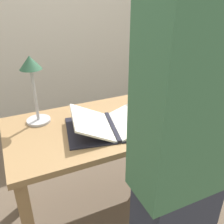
# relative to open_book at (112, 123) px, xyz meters

# --- Properties ---
(ground_plane) EXTENTS (12.00, 12.00, 0.00)m
(ground_plane) POSITION_rel_open_book_xyz_m (0.05, 0.08, -0.78)
(ground_plane) COLOR brown
(wall_back) EXTENTS (8.00, 0.06, 2.60)m
(wall_back) POSITION_rel_open_book_xyz_m (0.05, 1.91, 0.52)
(wall_back) COLOR beige
(wall_back) RESTS_ON ground_plane
(reading_desk) EXTENTS (1.33, 0.66, 0.75)m
(reading_desk) POSITION_rel_open_book_xyz_m (0.05, 0.08, -0.14)
(reading_desk) COLOR #937047
(reading_desk) RESTS_ON ground_plane
(open_book) EXTENTS (0.60, 0.46, 0.11)m
(open_book) POSITION_rel_open_book_xyz_m (0.00, 0.00, 0.00)
(open_book) COLOR black
(open_book) RESTS_ON reading_desk
(book_stack_tall) EXTENTS (0.25, 0.30, 0.17)m
(book_stack_tall) POSITION_rel_open_book_xyz_m (0.47, 0.13, 0.05)
(book_stack_tall) COLOR brown
(book_stack_tall) RESTS_ON reading_desk
(book_standing_upright) EXTENTS (0.05, 0.18, 0.22)m
(book_standing_upright) POSITION_rel_open_book_xyz_m (0.29, 0.12, 0.08)
(book_standing_upright) COLOR maroon
(book_standing_upright) RESTS_ON reading_desk
(reading_lamp) EXTENTS (0.15, 0.15, 0.42)m
(reading_lamp) POSITION_rel_open_book_xyz_m (-0.39, 0.27, 0.26)
(reading_lamp) COLOR #ADADB2
(reading_lamp) RESTS_ON reading_desk
(coffee_mug) EXTENTS (0.12, 0.09, 0.09)m
(coffee_mug) POSITION_rel_open_book_xyz_m (0.23, -0.02, 0.01)
(coffee_mug) COLOR #B74238
(coffee_mug) RESTS_ON reading_desk
(person_reader) EXTENTS (0.36, 0.22, 1.72)m
(person_reader) POSITION_rel_open_book_xyz_m (-0.00, -0.61, 0.07)
(person_reader) COLOR #2D3342
(person_reader) RESTS_ON ground_plane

